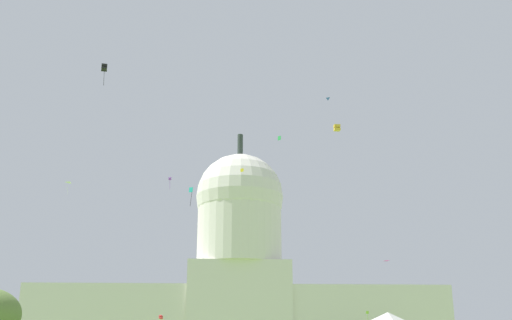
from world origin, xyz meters
The scene contains 12 objects.
capitol_building centered at (1.17, 163.07, 22.55)m, with size 125.20×27.82×70.50m.
kite_violet_high centered at (-18.33, 131.28, 46.04)m, with size 0.78×0.82×3.29m.
kite_magenta_mid centered at (31.65, 104.52, 20.44)m, with size 1.29×1.25×0.18m.
kite_turquoise_mid centered at (-10.17, 90.13, 31.96)m, with size 0.83×0.90×3.84m.
kite_black_high centered at (-27.36, 82.26, 54.64)m, with size 1.30×1.36×4.51m.
kite_green_high centered at (9.14, 108.14, 49.94)m, with size 0.75×0.59×1.08m.
kite_white_high centered at (-37.75, 104.75, 37.24)m, with size 1.44×1.51×2.72m.
kite_red_low centered at (-17.75, 118.01, 9.38)m, with size 0.95×0.98×0.93m.
kite_yellow_high centered at (0.45, 110.79, 42.70)m, with size 0.86×0.51×0.91m.
kite_blue_high centered at (19.66, 103.01, 57.87)m, with size 0.85×1.57×0.39m.
kite_gold_mid centered at (12.81, 55.55, 32.87)m, with size 0.90×0.93×1.01m.
kite_lime_low centered at (35.31, 140.18, 11.61)m, with size 0.92×0.73×3.25m.
Camera 1 is at (-3.20, -27.21, 1.54)m, focal length 42.87 mm.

